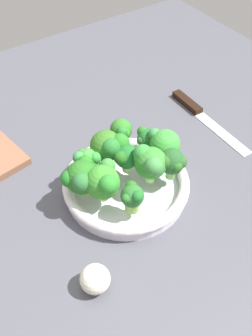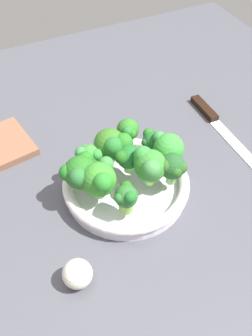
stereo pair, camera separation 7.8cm
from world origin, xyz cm
name	(u,v)px [view 1 (the left image)]	position (x,y,z in cm)	size (l,w,h in cm)	color
ground_plane	(128,188)	(0.00, 0.00, -1.25)	(130.00, 130.00, 2.50)	#4C4D56
bowl	(126,185)	(-1.44, -1.25, 1.98)	(25.48, 25.48, 3.88)	white
broccoli_floret_0	(132,196)	(-4.73, -8.16, 7.47)	(4.67, 4.88, 5.99)	#84B74E
broccoli_floret_1	(123,157)	(-0.74, 0.68, 7.78)	(5.17, 5.50, 6.35)	#98D56A
broccoli_floret_2	(122,131)	(3.16, 7.14, 8.04)	(4.68, 5.20, 6.62)	#88B84C
broccoli_floret_3	(88,160)	(-6.59, 4.43, 7.27)	(5.31, 4.84, 5.67)	#92BF68
broccoli_floret_4	(104,182)	(-7.61, -3.11, 8.50)	(6.89, 7.37, 7.85)	#90CA70
broccoli_floret_5	(147,139)	(6.29, 2.60, 7.48)	(4.74, 4.73, 6.02)	#83CD59
broccoli_floret_6	(149,162)	(1.95, -4.06, 8.94)	(6.28, 7.50, 8.12)	#96DA64
broccoli_floret_7	(109,147)	(-1.96, 3.99, 8.73)	(6.88, 7.28, 7.74)	#97CE6C
broccoli_floret_8	(172,162)	(6.04, -5.99, 8.18)	(5.65, 5.33, 6.87)	#86CA69
broccoli_floret_9	(81,177)	(-10.17, 0.65, 7.84)	(7.29, 7.28, 7.06)	#94BF65
broccoli_floret_10	(164,145)	(7.57, -1.44, 8.41)	(6.17, 6.85, 7.68)	#76B34F
knife	(199,113)	(27.43, 9.30, 0.55)	(3.02, 26.65, 1.50)	silver
garlic_bulb	(95,279)	(-17.46, -15.95, 2.58)	(5.15, 5.15, 5.15)	white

